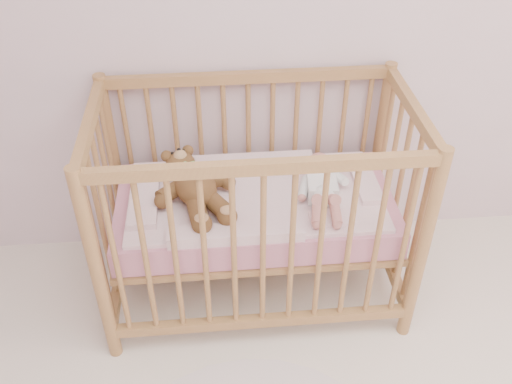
{
  "coord_description": "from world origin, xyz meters",
  "views": [
    {
      "loc": [
        -0.54,
        -0.37,
        2.11
      ],
      "look_at": [
        -0.36,
        1.55,
        0.62
      ],
      "focal_mm": 40.0,
      "sensor_mm": 36.0,
      "label": 1
    }
  ],
  "objects": [
    {
      "name": "blanket",
      "position": [
        -0.36,
        1.6,
        0.56
      ],
      "size": [
        1.1,
        0.58,
        0.06
      ],
      "primitive_type": null,
      "color": "pink",
      "rests_on": "mattress"
    },
    {
      "name": "baby",
      "position": [
        -0.07,
        1.58,
        0.64
      ],
      "size": [
        0.28,
        0.51,
        0.12
      ],
      "primitive_type": null,
      "rotation": [
        0.0,
        0.0,
        -0.09
      ],
      "color": "white",
      "rests_on": "blanket"
    },
    {
      "name": "crib",
      "position": [
        -0.36,
        1.6,
        0.5
      ],
      "size": [
        1.36,
        0.76,
        1.0
      ],
      "primitive_type": null,
      "color": "#AB8748",
      "rests_on": "floor"
    },
    {
      "name": "mattress",
      "position": [
        -0.36,
        1.6,
        0.49
      ],
      "size": [
        1.22,
        0.62,
        0.13
      ],
      "primitive_type": "cube",
      "color": "pink",
      "rests_on": "crib"
    },
    {
      "name": "teddy_bear",
      "position": [
        -0.62,
        1.58,
        0.65
      ],
      "size": [
        0.55,
        0.64,
        0.15
      ],
      "primitive_type": null,
      "rotation": [
        0.0,
        0.0,
        0.36
      ],
      "color": "brown",
      "rests_on": "blanket"
    }
  ]
}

